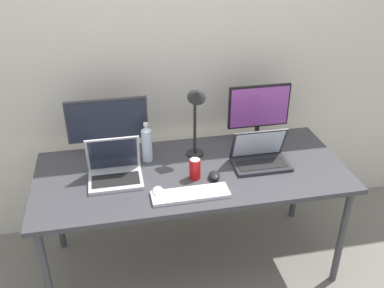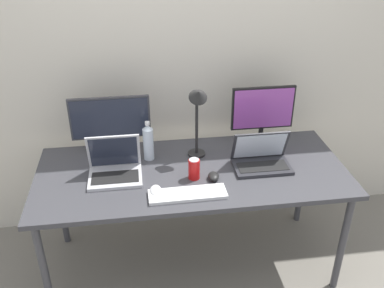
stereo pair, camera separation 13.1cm
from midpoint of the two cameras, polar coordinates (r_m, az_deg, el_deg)
ground_plane at (r=3.03m, az=-1.28°, el=-15.41°), size 16.00×16.00×0.00m
wall_back at (r=2.86m, az=-3.75°, el=12.35°), size 7.00×0.08×2.60m
work_desk at (r=2.60m, az=-1.45°, el=-4.58°), size 1.85×0.79×0.74m
monitor_left at (r=2.68m, az=-12.56°, el=2.55°), size 0.49×0.18×0.38m
monitor_center at (r=2.81m, az=7.56°, el=4.23°), size 0.41×0.21×0.40m
laptop_silver at (r=2.51m, az=-11.73°, el=-3.40°), size 0.31×0.24×0.25m
laptop_secondary at (r=2.62m, az=7.64°, el=-1.65°), size 0.34×0.22×0.22m
keyboard_main at (r=2.35m, az=-1.81°, el=-6.75°), size 0.43×0.13×0.02m
mouse_by_keyboard at (r=2.36m, az=-6.16°, el=-6.39°), size 0.07×0.11×0.03m
mouse_by_laptop at (r=2.48m, az=1.49°, el=-4.26°), size 0.08×0.10×0.04m
water_bottle at (r=2.63m, az=-7.47°, el=0.08°), size 0.06×0.06×0.26m
soda_can_near_keyboard at (r=2.46m, az=-1.04°, el=-3.35°), size 0.07×0.07×0.13m
desk_lamp at (r=2.53m, az=-0.90°, el=4.68°), size 0.11×0.18×0.49m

